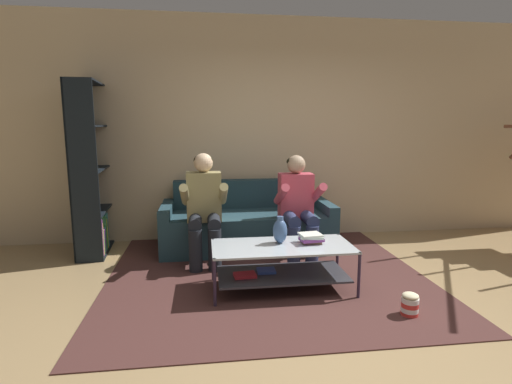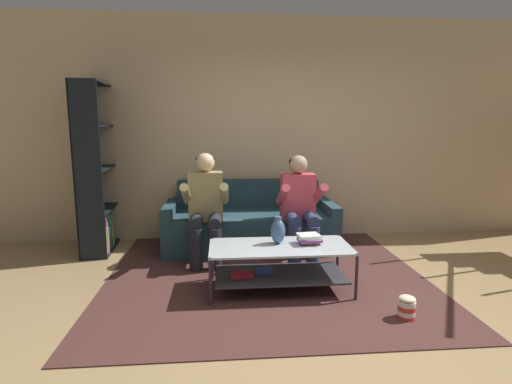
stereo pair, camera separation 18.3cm
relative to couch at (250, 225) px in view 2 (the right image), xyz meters
The scene contains 11 objects.
ground 2.02m from the couch, 75.35° to the right, with size 16.80×16.80×0.00m, color #A08358.
back_partition 1.37m from the couch, 45.85° to the left, with size 8.40×0.12×2.90m, color #CBB38D.
couch is the anchor object (origin of this frame).
person_seated_left 0.82m from the couch, 135.88° to the right, with size 0.50×0.58×1.22m.
person_seated_right 0.82m from the couch, 44.29° to the right, with size 0.50×0.58×1.18m.
coffee_table 1.35m from the couch, 82.76° to the right, with size 1.29×0.60×0.43m.
area_rug 0.85m from the couch, 83.41° to the right, with size 3.17×3.30×0.01m.
vase 1.31m from the couch, 82.16° to the right, with size 0.13×0.13×0.26m.
book_stack 1.40m from the couch, 70.42° to the right, with size 0.23×0.20×0.09m.
bookshelf 1.94m from the couch, behind, with size 0.36×0.89×2.01m.
popcorn_tub 2.29m from the couch, 60.99° to the right, with size 0.14×0.14×0.20m.
Camera 2 is at (-0.84, -2.90, 1.53)m, focal length 28.00 mm.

